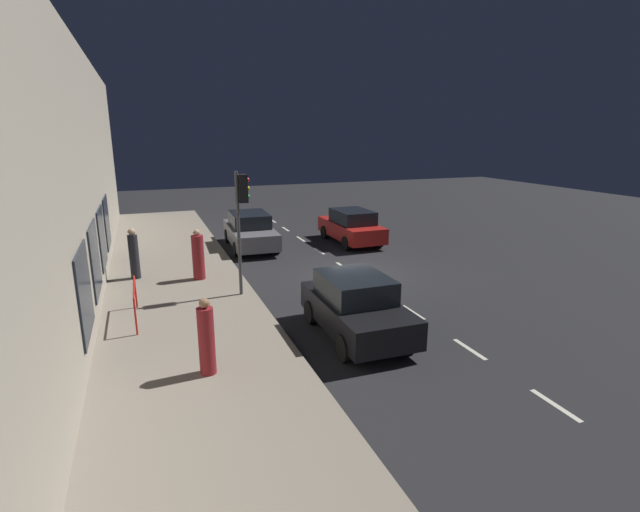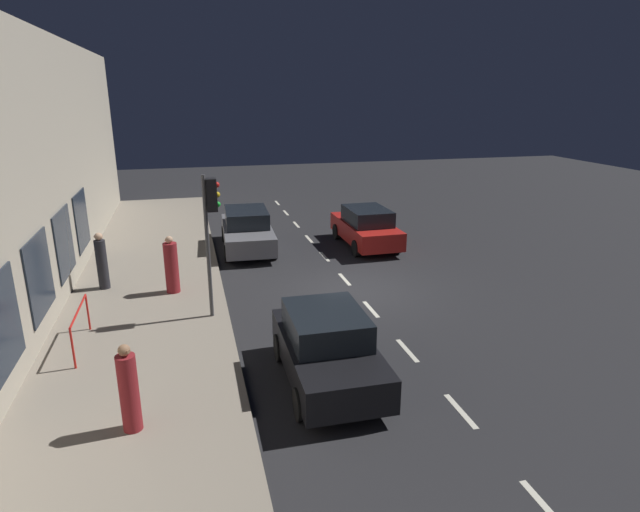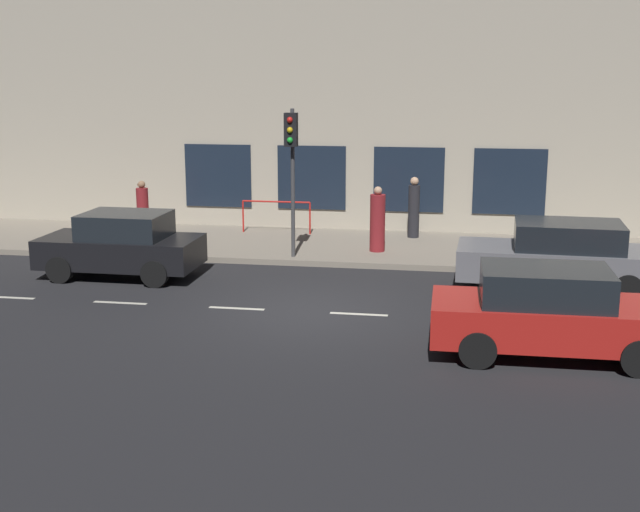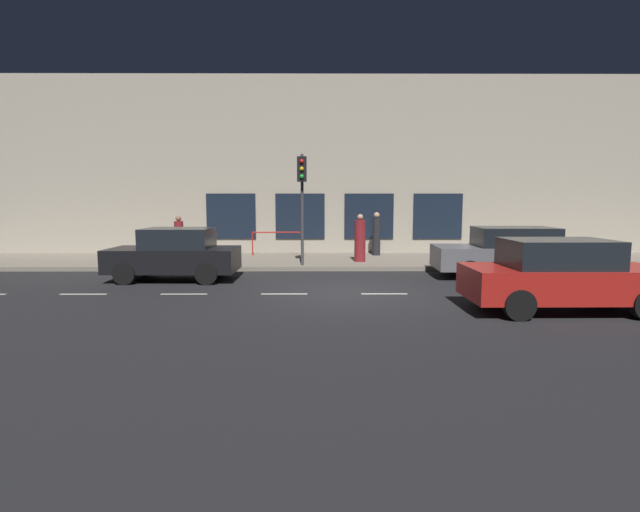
{
  "view_description": "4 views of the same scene",
  "coord_description": "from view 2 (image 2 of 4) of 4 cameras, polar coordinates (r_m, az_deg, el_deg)",
  "views": [
    {
      "loc": [
        7.12,
        15.42,
        5.13
      ],
      "look_at": [
        2.1,
        2.06,
        1.37
      ],
      "focal_mm": 26.7,
      "sensor_mm": 36.0,
      "label": 1
    },
    {
      "loc": [
        4.88,
        14.76,
        5.97
      ],
      "look_at": [
        0.97,
        -0.53,
        1.03
      ],
      "focal_mm": 29.57,
      "sensor_mm": 36.0,
      "label": 2
    },
    {
      "loc": [
        -16.11,
        -2.86,
        4.87
      ],
      "look_at": [
        0.91,
        -0.03,
        0.99
      ],
      "focal_mm": 45.98,
      "sensor_mm": 36.0,
      "label": 3
    },
    {
      "loc": [
        -12.32,
        0.74,
        2.43
      ],
      "look_at": [
        1.14,
        0.67,
        0.86
      ],
      "focal_mm": 27.11,
      "sensor_mm": 36.0,
      "label": 4
    }
  ],
  "objects": [
    {
      "name": "lane_centre_line",
      "position": [
        17.54,
        2.68,
        -2.54
      ],
      "size": [
        0.12,
        27.2,
        0.01
      ],
      "color": "beige",
      "rests_on": "ground"
    },
    {
      "name": "parked_car_0",
      "position": [
        21.17,
        4.99,
        3.13
      ],
      "size": [
        1.85,
        4.21,
        1.58
      ],
      "rotation": [
        0.0,
        0.0,
        3.15
      ],
      "color": "red",
      "rests_on": "ground"
    },
    {
      "name": "pedestrian_1",
      "position": [
        16.4,
        -15.77,
        -1.12
      ],
      "size": [
        0.45,
        0.45,
        1.76
      ],
      "rotation": [
        0.0,
        0.0,
        4.81
      ],
      "color": "maroon",
      "rests_on": "sidewalk"
    },
    {
      "name": "ground_plane",
      "position": [
        16.65,
        3.68,
        -3.68
      ],
      "size": [
        60.0,
        60.0,
        0.0
      ],
      "primitive_type": "plane",
      "color": "#232326"
    },
    {
      "name": "parked_car_2",
      "position": [
        11.31,
        0.78,
        -9.9
      ],
      "size": [
        1.91,
        3.83,
        1.58
      ],
      "rotation": [
        0.0,
        0.0,
        -0.01
      ],
      "color": "black",
      "rests_on": "ground"
    },
    {
      "name": "traffic_light",
      "position": [
        13.83,
        -11.74,
        4.58
      ],
      "size": [
        0.45,
        0.32,
        3.83
      ],
      "color": "#424244",
      "rests_on": "sidewalk"
    },
    {
      "name": "red_railing",
      "position": [
        13.64,
        -24.59,
        -6.26
      ],
      "size": [
        0.05,
        2.1,
        0.97
      ],
      "color": "red",
      "rests_on": "sidewalk"
    },
    {
      "name": "parked_car_1",
      "position": [
        20.83,
        -7.89,
        2.81
      ],
      "size": [
        2.08,
        4.62,
        1.58
      ],
      "rotation": [
        0.0,
        0.0,
        -0.05
      ],
      "color": "slate",
      "rests_on": "ground"
    },
    {
      "name": "building_facade",
      "position": [
        15.42,
        -29.16,
        7.17
      ],
      "size": [
        0.65,
        32.0,
        7.65
      ],
      "color": "#B2A893",
      "rests_on": "ground"
    },
    {
      "name": "pedestrian_2",
      "position": [
        17.41,
        -22.54,
        -0.64
      ],
      "size": [
        0.42,
        0.42,
        1.77
      ],
      "rotation": [
        0.0,
        0.0,
        4.37
      ],
      "color": "#232328",
      "rests_on": "sidewalk"
    },
    {
      "name": "pedestrian_0",
      "position": [
        10.15,
        -19.97,
        -13.56
      ],
      "size": [
        0.49,
        0.49,
        1.68
      ],
      "rotation": [
        0.0,
        0.0,
        0.78
      ],
      "color": "maroon",
      "rests_on": "sidewalk"
    },
    {
      "name": "sidewalk",
      "position": [
        15.95,
        -18.3,
        -5.25
      ],
      "size": [
        4.5,
        32.0,
        0.15
      ],
      "color": "gray",
      "rests_on": "ground"
    }
  ]
}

